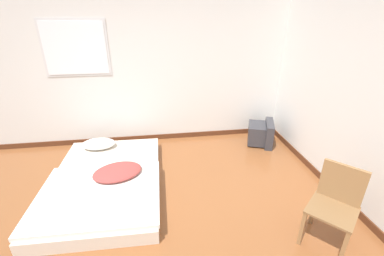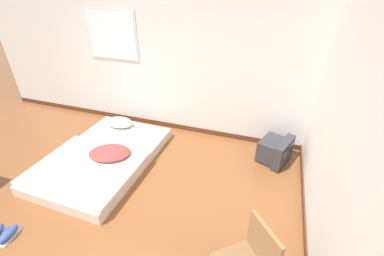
# 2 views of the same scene
# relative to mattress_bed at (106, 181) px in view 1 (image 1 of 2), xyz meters

# --- Properties ---
(ground_plane) EXTENTS (20.00, 20.00, 0.00)m
(ground_plane) POSITION_rel_mattress_bed_xyz_m (0.49, -1.07, -0.11)
(ground_plane) COLOR brown
(wall_back) EXTENTS (7.36, 0.08, 2.60)m
(wall_back) POSITION_rel_mattress_bed_xyz_m (0.48, 1.39, 1.18)
(wall_back) COLOR silver
(wall_back) RESTS_ON ground_plane
(mattress_bed) EXTENTS (1.45, 2.11, 0.31)m
(mattress_bed) POSITION_rel_mattress_bed_xyz_m (0.00, 0.00, 0.00)
(mattress_bed) COLOR beige
(mattress_bed) RESTS_ON ground_plane
(crt_tv) EXTENTS (0.56, 0.60, 0.42)m
(crt_tv) POSITION_rel_mattress_bed_xyz_m (2.55, 0.92, 0.09)
(crt_tv) COLOR #333338
(crt_tv) RESTS_ON ground_plane
(wooden_chair) EXTENTS (0.59, 0.59, 0.83)m
(wooden_chair) POSITION_rel_mattress_bed_xyz_m (2.41, -1.19, 0.37)
(wooden_chair) COLOR olive
(wooden_chair) RESTS_ON ground_plane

